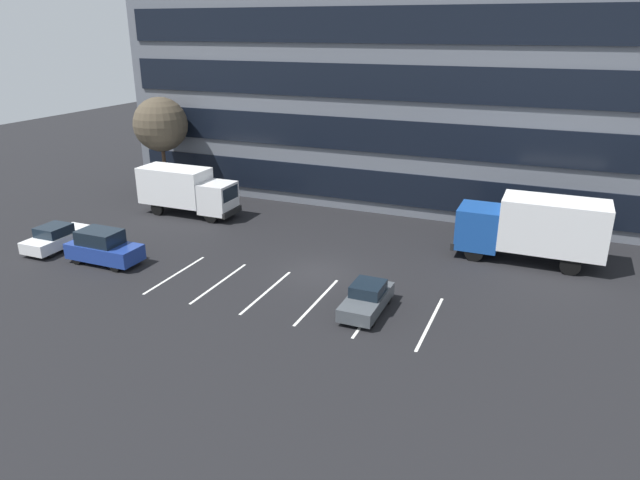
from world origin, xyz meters
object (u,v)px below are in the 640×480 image
box_truck_white (186,189)px  box_truck_blue (533,226)px  sedan_charcoal (367,299)px  bare_tree (161,125)px  suv_navy (103,247)px  sedan_white (57,237)px

box_truck_white → box_truck_blue: box_truck_blue is taller
sedan_charcoal → bare_tree: (-20.96, 12.65, 4.99)m
box_truck_blue → suv_navy: box_truck_blue is taller
sedan_white → sedan_charcoal: bearing=-1.5°
box_truck_blue → box_truck_white: bearing=-179.5°
box_truck_blue → sedan_white: box_truck_blue is taller
box_truck_white → sedan_white: 9.41m
suv_navy → sedan_white: suv_navy is taller
bare_tree → box_truck_white: bearing=-37.8°
box_truck_blue → sedan_white: size_ratio=1.94×
box_truck_blue → sedan_charcoal: 11.66m
sedan_charcoal → bare_tree: 24.99m
box_truck_blue → sedan_charcoal: (-6.64, -9.47, -1.47)m
box_truck_blue → sedan_white: (-26.53, -8.93, -1.42)m
sedan_white → suv_navy: bearing=-9.1°
box_truck_blue → suv_navy: (-22.30, -9.61, -1.19)m
sedan_charcoal → bare_tree: bearing=148.9°
box_truck_blue → bare_tree: size_ratio=1.05×
sedan_charcoal → sedan_white: bearing=178.5°
suv_navy → box_truck_white: bearing=95.8°
box_truck_blue → sedan_white: 28.03m
box_truck_blue → sedan_charcoal: bearing=-125.0°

